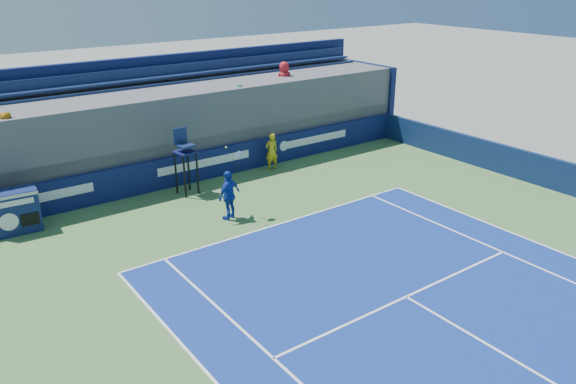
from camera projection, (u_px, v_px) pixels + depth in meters
ball_person at (272, 151)px, 23.12m from camera, size 0.60×0.42×1.54m
back_hoarding at (204, 165)px, 22.07m from camera, size 20.40×0.21×1.20m
match_clock at (17, 210)px, 17.56m from camera, size 1.37×0.81×1.40m
umpire_chair at (185, 154)px, 20.30m from camera, size 0.79×0.79×2.48m
tennis_player at (229, 195)px, 18.44m from camera, size 1.07×0.73×2.57m
stadium_seating at (179, 124)px, 23.14m from camera, size 21.00×4.05×4.40m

